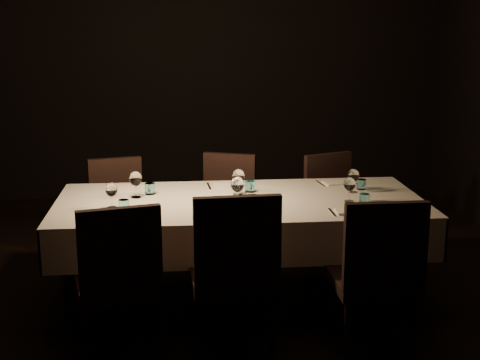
{
  "coord_description": "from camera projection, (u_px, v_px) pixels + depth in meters",
  "views": [
    {
      "loc": [
        -0.41,
        -4.42,
        1.98
      ],
      "look_at": [
        0.0,
        0.0,
        0.9
      ],
      "focal_mm": 50.0,
      "sensor_mm": 36.0,
      "label": 1
    }
  ],
  "objects": [
    {
      "name": "room",
      "position": [
        240.0,
        92.0,
        4.42
      ],
      "size": [
        5.01,
        6.01,
        3.01
      ],
      "color": "black",
      "rests_on": "ground"
    },
    {
      "name": "dining_table",
      "position": [
        240.0,
        210.0,
        4.62
      ],
      "size": [
        2.52,
        1.12,
        0.76
      ],
      "color": "black",
      "rests_on": "ground"
    },
    {
      "name": "chair_near_left",
      "position": [
        119.0,
        275.0,
        3.86
      ],
      "size": [
        0.56,
        0.56,
        0.97
      ],
      "rotation": [
        0.0,
        0.0,
        3.37
      ],
      "color": "black",
      "rests_on": "ground"
    },
    {
      "name": "place_setting_near_left",
      "position": [
        111.0,
        202.0,
        4.3
      ],
      "size": [
        0.3,
        0.39,
        0.17
      ],
      "rotation": [
        0.0,
        0.0,
        0.0
      ],
      "color": "silver",
      "rests_on": "dining_table"
    },
    {
      "name": "chair_near_center",
      "position": [
        234.0,
        268.0,
        3.89
      ],
      "size": [
        0.52,
        0.52,
        1.03
      ],
      "rotation": [
        0.0,
        0.0,
        3.2
      ],
      "color": "black",
      "rests_on": "ground"
    },
    {
      "name": "place_setting_near_center",
      "position": [
        240.0,
        197.0,
        4.37
      ],
      "size": [
        0.35,
        0.41,
        0.19
      ],
      "rotation": [
        0.0,
        0.0,
        -0.05
      ],
      "color": "silver",
      "rests_on": "dining_table"
    },
    {
      "name": "chair_near_right",
      "position": [
        377.0,
        271.0,
        3.89
      ],
      "size": [
        0.48,
        0.48,
        0.99
      ],
      "rotation": [
        0.0,
        0.0,
        3.15
      ],
      "color": "black",
      "rests_on": "ground"
    },
    {
      "name": "place_setting_near_right",
      "position": [
        354.0,
        196.0,
        4.44
      ],
      "size": [
        0.3,
        0.39,
        0.17
      ],
      "rotation": [
        0.0,
        0.0,
        0.01
      ],
      "color": "silver",
      "rests_on": "dining_table"
    },
    {
      "name": "chair_far_left",
      "position": [
        118.0,
        209.0,
        5.34
      ],
      "size": [
        0.51,
        0.51,
        0.89
      ],
      "rotation": [
        0.0,
        0.0,
        0.24
      ],
      "color": "black",
      "rests_on": "ground"
    },
    {
      "name": "place_setting_far_left",
      "position": [
        138.0,
        184.0,
        4.73
      ],
      "size": [
        0.33,
        0.41,
        0.19
      ],
      "rotation": [
        0.0,
        0.0,
        0.0
      ],
      "color": "silver",
      "rests_on": "dining_table"
    },
    {
      "name": "chair_far_center",
      "position": [
        226.0,
        204.0,
        5.43
      ],
      "size": [
        0.55,
        0.55,
        0.9
      ],
      "rotation": [
        0.0,
        0.0,
        -0.34
      ],
      "color": "black",
      "rests_on": "ground"
    },
    {
      "name": "place_setting_far_center",
      "position": [
        238.0,
        182.0,
        4.79
      ],
      "size": [
        0.34,
        0.41,
        0.19
      ],
      "rotation": [
        0.0,
        0.0,
        0.07
      ],
      "color": "silver",
      "rests_on": "dining_table"
    },
    {
      "name": "chair_far_right",
      "position": [
        334.0,
        203.0,
        5.47
      ],
      "size": [
        0.56,
        0.56,
        0.9
      ],
      "rotation": [
        0.0,
        0.0,
        0.36
      ],
      "color": "black",
      "rests_on": "ground"
    },
    {
      "name": "place_setting_far_right",
      "position": [
        350.0,
        180.0,
        4.87
      ],
      "size": [
        0.32,
        0.4,
        0.17
      ],
      "rotation": [
        0.0,
        0.0,
        0.15
      ],
      "color": "silver",
      "rests_on": "dining_table"
    }
  ]
}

